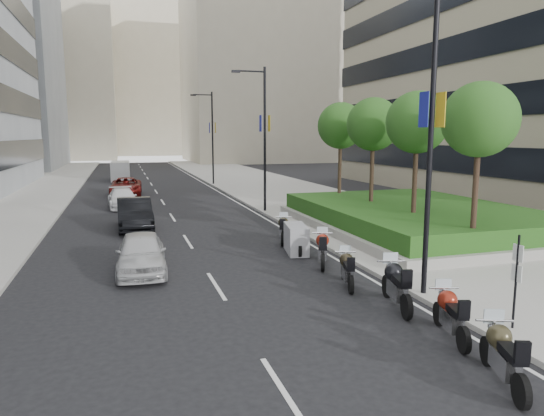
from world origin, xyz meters
name	(u,v)px	position (x,y,z in m)	size (l,w,h in m)	color
ground	(302,326)	(0.00, 0.00, 0.00)	(160.00, 160.00, 0.00)	black
sidewalk_right	(277,189)	(9.00, 30.00, 0.07)	(10.00, 100.00, 0.15)	#9E9B93
sidewalk_left	(18,198)	(-12.00, 30.00, 0.07)	(8.00, 100.00, 0.15)	#9E9B93
lane_edge	(219,192)	(3.70, 30.00, 0.01)	(0.12, 100.00, 0.01)	silver
lane_centre	(158,194)	(-1.50, 30.00, 0.01)	(0.12, 100.00, 0.01)	silver
building_cream_right	(262,65)	(22.00, 80.00, 18.00)	(28.00, 24.00, 36.00)	#B7AD93
building_cream_left	(47,75)	(-18.00, 100.00, 17.00)	(26.00, 24.00, 34.00)	#B7AD93
building_cream_centre	(143,79)	(2.00, 120.00, 19.00)	(30.00, 24.00, 38.00)	#B7AD93
planter	(416,224)	(10.00, 10.00, 0.35)	(10.00, 14.00, 0.40)	gray
hedge	(416,213)	(10.00, 10.00, 0.95)	(9.40, 13.40, 0.80)	#154413
tree_0	(480,120)	(8.50, 4.00, 5.42)	(2.80, 2.80, 6.30)	#332319
tree_1	(417,123)	(8.50, 8.00, 5.42)	(2.80, 2.80, 6.30)	#332319
tree_2	(373,125)	(8.50, 12.00, 5.42)	(2.80, 2.80, 6.30)	#332319
tree_3	(341,126)	(8.50, 16.00, 5.42)	(2.80, 2.80, 6.30)	#332319
lamp_post_0	(427,129)	(4.14, 1.00, 5.07)	(2.34, 0.45, 9.00)	black
lamp_post_1	(262,132)	(4.14, 18.00, 5.07)	(2.34, 0.45, 9.00)	black
lamp_post_2	(211,133)	(4.14, 36.00, 5.07)	(2.34, 0.45, 9.00)	black
parking_sign	(516,277)	(4.80, -2.00, 1.46)	(0.06, 0.32, 2.50)	black
motorcycle_0	(503,355)	(2.72, -3.92, 0.61)	(1.03, 2.17, 1.13)	black
motorcycle_1	(450,314)	(3.16, -1.74, 0.60)	(0.91, 2.18, 1.11)	black
motorcycle_2	(396,285)	(3.05, 0.52, 0.66)	(0.91, 2.43, 1.23)	black
motorcycle_3	(347,269)	(2.59, 2.72, 0.56)	(0.86, 2.04, 1.05)	black
motorcycle_4	(322,249)	(2.83, 5.33, 0.62)	(1.08, 2.21, 1.16)	black
motorcycle_5	(296,239)	(2.54, 7.43, 0.59)	(1.14, 2.06, 1.18)	black
motorcycle_6	(283,229)	(2.69, 9.56, 0.60)	(1.01, 2.14, 1.12)	black
car_a	(141,253)	(-3.75, 6.33, 0.72)	(1.69, 4.21, 1.43)	#B4B5B6
car_b	(135,214)	(-3.74, 14.88, 0.80)	(1.70, 4.87, 1.61)	black
car_c	(123,198)	(-4.32, 22.90, 0.65)	(1.82, 4.48, 1.30)	silver
car_d	(126,187)	(-4.02, 29.96, 0.73)	(2.42, 5.25, 1.46)	#5D0D0B
delivery_van	(121,172)	(-4.42, 43.88, 0.96)	(2.00, 4.95, 2.06)	silver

